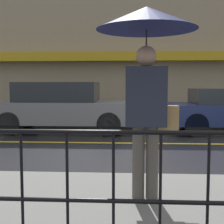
{
  "coord_description": "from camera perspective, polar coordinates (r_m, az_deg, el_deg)",
  "views": [
    {
      "loc": [
        -1.33,
        -7.78,
        1.47
      ],
      "look_at": [
        -1.68,
        -1.73,
        0.94
      ],
      "focal_mm": 50.0,
      "sensor_mm": 36.0,
      "label": 1
    }
  ],
  "objects": [
    {
      "name": "building_storefront",
      "position": [
        13.32,
        9.21,
        12.91
      ],
      "size": [
        28.0,
        0.85,
        6.71
      ],
      "color": "gray",
      "rests_on": "ground_plane"
    },
    {
      "name": "ground_plane",
      "position": [
        8.03,
        12.81,
        -5.68
      ],
      "size": [
        80.0,
        80.0,
        0.0
      ],
      "primitive_type": "plane",
      "color": "black"
    },
    {
      "name": "car_grey",
      "position": [
        9.88,
        -9.02,
        0.99
      ],
      "size": [
        4.69,
        1.84,
        1.55
      ],
      "color": "slate",
      "rests_on": "ground_plane"
    },
    {
      "name": "lane_marking",
      "position": [
        8.03,
        12.82,
        -5.65
      ],
      "size": [
        25.2,
        0.12,
        0.01
      ],
      "color": "gold",
      "rests_on": "ground_plane"
    },
    {
      "name": "sidewalk_far",
      "position": [
        12.09,
        9.57,
        -1.77
      ],
      "size": [
        28.0,
        2.13,
        0.12
      ],
      "color": "#60605E",
      "rests_on": "ground_plane"
    },
    {
      "name": "pedestrian",
      "position": [
        3.68,
        6.37,
        11.88
      ],
      "size": [
        1.16,
        1.16,
        2.24
      ],
      "color": "#4C4742",
      "rests_on": "sidewalk_near"
    }
  ]
}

